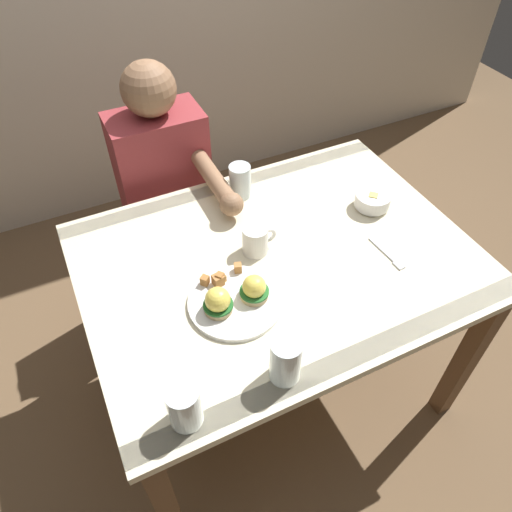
{
  "coord_description": "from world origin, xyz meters",
  "views": [
    {
      "loc": [
        -0.51,
        -0.9,
        1.81
      ],
      "look_at": [
        -0.08,
        0.0,
        0.78
      ],
      "focal_mm": 33.64,
      "sensor_mm": 36.0,
      "label": 1
    }
  ],
  "objects_px": {
    "water_glass_near": "(285,362)",
    "water_glass_extra": "(185,408)",
    "coffee_mug": "(256,239)",
    "fruit_bowl": "(372,200)",
    "fork": "(388,255)",
    "dining_table": "(278,280)",
    "eggs_benedict_plate": "(235,298)",
    "water_glass_far": "(240,183)",
    "diner_person": "(168,187)"
  },
  "relations": [
    {
      "from": "water_glass_near",
      "to": "water_glass_extra",
      "type": "bearing_deg",
      "value": -179.39
    },
    {
      "from": "coffee_mug",
      "to": "water_glass_extra",
      "type": "distance_m",
      "value": 0.58
    },
    {
      "from": "water_glass_extra",
      "to": "water_glass_near",
      "type": "bearing_deg",
      "value": 0.61
    },
    {
      "from": "fruit_bowl",
      "to": "fork",
      "type": "distance_m",
      "value": 0.24
    },
    {
      "from": "fruit_bowl",
      "to": "coffee_mug",
      "type": "xyz_separation_m",
      "value": [
        -0.45,
        -0.02,
        0.02
      ]
    },
    {
      "from": "dining_table",
      "to": "fruit_bowl",
      "type": "xyz_separation_m",
      "value": [
        0.4,
        0.07,
        0.14
      ]
    },
    {
      "from": "eggs_benedict_plate",
      "to": "coffee_mug",
      "type": "bearing_deg",
      "value": 48.65
    },
    {
      "from": "eggs_benedict_plate",
      "to": "water_glass_extra",
      "type": "distance_m",
      "value": 0.36
    },
    {
      "from": "water_glass_near",
      "to": "water_glass_extra",
      "type": "distance_m",
      "value": 0.26
    },
    {
      "from": "dining_table",
      "to": "water_glass_far",
      "type": "bearing_deg",
      "value": 86.64
    },
    {
      "from": "diner_person",
      "to": "water_glass_near",
      "type": "bearing_deg",
      "value": -90.27
    },
    {
      "from": "water_glass_near",
      "to": "water_glass_far",
      "type": "bearing_deg",
      "value": 74.3
    },
    {
      "from": "dining_table",
      "to": "fork",
      "type": "xyz_separation_m",
      "value": [
        0.31,
        -0.14,
        0.11
      ]
    },
    {
      "from": "dining_table",
      "to": "coffee_mug",
      "type": "bearing_deg",
      "value": 132.45
    },
    {
      "from": "eggs_benedict_plate",
      "to": "water_glass_near",
      "type": "height_order",
      "value": "water_glass_near"
    },
    {
      "from": "coffee_mug",
      "to": "fruit_bowl",
      "type": "bearing_deg",
      "value": 2.28
    },
    {
      "from": "water_glass_near",
      "to": "water_glass_extra",
      "type": "height_order",
      "value": "water_glass_near"
    },
    {
      "from": "fork",
      "to": "water_glass_near",
      "type": "xyz_separation_m",
      "value": [
        -0.49,
        -0.23,
        0.06
      ]
    },
    {
      "from": "eggs_benedict_plate",
      "to": "diner_person",
      "type": "height_order",
      "value": "diner_person"
    },
    {
      "from": "eggs_benedict_plate",
      "to": "fork",
      "type": "bearing_deg",
      "value": -3.76
    },
    {
      "from": "fork",
      "to": "diner_person",
      "type": "height_order",
      "value": "diner_person"
    },
    {
      "from": "fruit_bowl",
      "to": "water_glass_near",
      "type": "height_order",
      "value": "water_glass_near"
    },
    {
      "from": "dining_table",
      "to": "coffee_mug",
      "type": "distance_m",
      "value": 0.17
    },
    {
      "from": "water_glass_extra",
      "to": "diner_person",
      "type": "bearing_deg",
      "value": 74.81
    },
    {
      "from": "diner_person",
      "to": "water_glass_far",
      "type": "bearing_deg",
      "value": -54.64
    },
    {
      "from": "water_glass_far",
      "to": "water_glass_near",
      "type": "bearing_deg",
      "value": -105.7
    },
    {
      "from": "diner_person",
      "to": "dining_table",
      "type": "bearing_deg",
      "value": -73.95
    },
    {
      "from": "fruit_bowl",
      "to": "diner_person",
      "type": "relative_size",
      "value": 0.11
    },
    {
      "from": "water_glass_extra",
      "to": "fork",
      "type": "bearing_deg",
      "value": 17.11
    },
    {
      "from": "fork",
      "to": "diner_person",
      "type": "relative_size",
      "value": 0.14
    },
    {
      "from": "coffee_mug",
      "to": "diner_person",
      "type": "distance_m",
      "value": 0.58
    },
    {
      "from": "coffee_mug",
      "to": "water_glass_far",
      "type": "height_order",
      "value": "water_glass_far"
    },
    {
      "from": "eggs_benedict_plate",
      "to": "water_glass_near",
      "type": "relative_size",
      "value": 1.97
    },
    {
      "from": "fruit_bowl",
      "to": "water_glass_far",
      "type": "relative_size",
      "value": 0.99
    },
    {
      "from": "eggs_benedict_plate",
      "to": "fruit_bowl",
      "type": "xyz_separation_m",
      "value": [
        0.59,
        0.18,
        0.0
      ]
    },
    {
      "from": "eggs_benedict_plate",
      "to": "diner_person",
      "type": "relative_size",
      "value": 0.24
    },
    {
      "from": "water_glass_extra",
      "to": "fruit_bowl",
      "type": "bearing_deg",
      "value": 28.18
    },
    {
      "from": "dining_table",
      "to": "water_glass_far",
      "type": "relative_size",
      "value": 9.89
    },
    {
      "from": "eggs_benedict_plate",
      "to": "coffee_mug",
      "type": "xyz_separation_m",
      "value": [
        0.15,
        0.17,
        0.02
      ]
    },
    {
      "from": "coffee_mug",
      "to": "diner_person",
      "type": "xyz_separation_m",
      "value": [
        -0.12,
        0.54,
        -0.14
      ]
    },
    {
      "from": "water_glass_extra",
      "to": "dining_table",
      "type": "bearing_deg",
      "value": 40.46
    },
    {
      "from": "fruit_bowl",
      "to": "water_glass_far",
      "type": "height_order",
      "value": "water_glass_far"
    },
    {
      "from": "dining_table",
      "to": "eggs_benedict_plate",
      "type": "height_order",
      "value": "eggs_benedict_plate"
    },
    {
      "from": "eggs_benedict_plate",
      "to": "water_glass_near",
      "type": "distance_m",
      "value": 0.26
    },
    {
      "from": "coffee_mug",
      "to": "water_glass_near",
      "type": "xyz_separation_m",
      "value": [
        -0.13,
        -0.43,
        0.01
      ]
    },
    {
      "from": "eggs_benedict_plate",
      "to": "fork",
      "type": "relative_size",
      "value": 1.73
    },
    {
      "from": "dining_table",
      "to": "fork",
      "type": "relative_size",
      "value": 7.7
    },
    {
      "from": "coffee_mug",
      "to": "diner_person",
      "type": "bearing_deg",
      "value": 102.56
    },
    {
      "from": "eggs_benedict_plate",
      "to": "coffee_mug",
      "type": "height_order",
      "value": "coffee_mug"
    },
    {
      "from": "dining_table",
      "to": "eggs_benedict_plate",
      "type": "xyz_separation_m",
      "value": [
        -0.2,
        -0.11,
        0.13
      ]
    }
  ]
}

